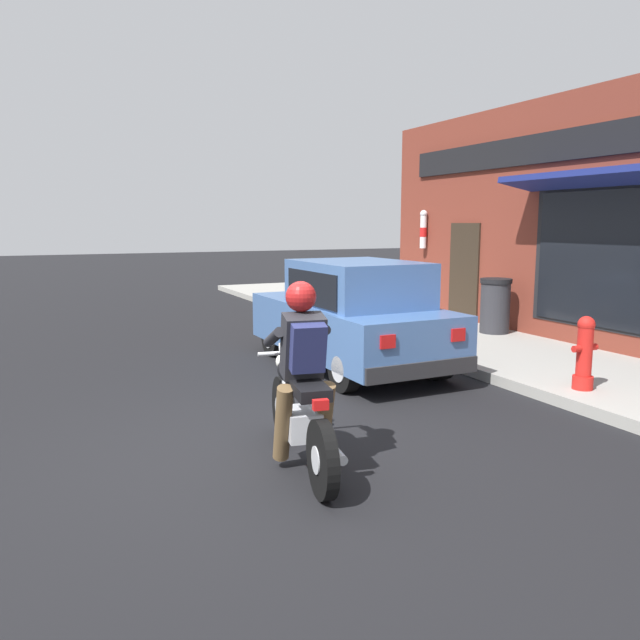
# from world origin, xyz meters

# --- Properties ---
(ground_plane) EXTENTS (80.00, 80.00, 0.00)m
(ground_plane) POSITION_xyz_m (0.00, 0.00, 0.00)
(ground_plane) COLOR black
(sidewalk_curb) EXTENTS (2.60, 22.00, 0.14)m
(sidewalk_curb) POSITION_xyz_m (5.01, 3.00, 0.07)
(sidewalk_curb) COLOR #9E9B93
(sidewalk_curb) RESTS_ON ground
(storefront_building) EXTENTS (1.25, 10.87, 4.20)m
(storefront_building) POSITION_xyz_m (6.54, 1.95, 2.11)
(storefront_building) COLOR maroon
(storefront_building) RESTS_ON ground
(motorcycle_with_rider) EXTENTS (0.65, 2.01, 1.62)m
(motorcycle_with_rider) POSITION_xyz_m (0.34, -0.44, 0.68)
(motorcycle_with_rider) COLOR black
(motorcycle_with_rider) RESTS_ON ground
(car_hatchback) EXTENTS (1.69, 3.80, 1.57)m
(car_hatchback) POSITION_xyz_m (2.48, 2.67, 0.77)
(car_hatchback) COLOR black
(car_hatchback) RESTS_ON ground
(fire_hydrant) EXTENTS (0.36, 0.24, 0.88)m
(fire_hydrant) POSITION_xyz_m (4.18, -0.01, 0.57)
(fire_hydrant) COLOR red
(fire_hydrant) RESTS_ON sidewalk_curb
(trash_bin) EXTENTS (0.56, 0.56, 0.98)m
(trash_bin) POSITION_xyz_m (5.84, 3.49, 0.64)
(trash_bin) COLOR #2D2D33
(trash_bin) RESTS_ON sidewalk_curb
(traffic_cone) EXTENTS (0.36, 0.36, 0.60)m
(traffic_cone) POSITION_xyz_m (5.18, 6.61, 0.43)
(traffic_cone) COLOR black
(traffic_cone) RESTS_ON sidewalk_curb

